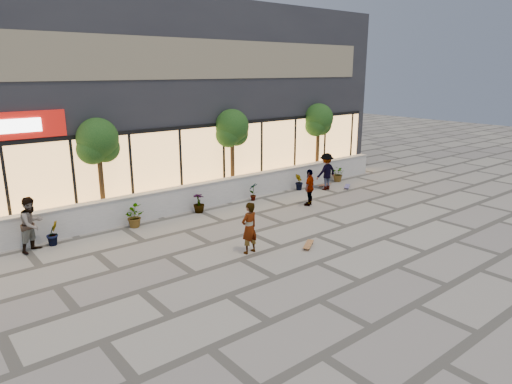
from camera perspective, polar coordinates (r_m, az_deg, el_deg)
ground at (r=13.90m, az=7.64°, el=-8.74°), size 80.00×80.00×0.00m
planter_wall at (r=18.92m, az=-7.80°, el=-0.58°), size 22.00×0.42×1.04m
retail_building at (r=23.15m, az=-15.35°, el=11.24°), size 24.00×9.17×8.50m
shrub_b at (r=16.38m, az=-24.07°, el=-4.71°), size 0.57×0.57×0.81m
shrub_c at (r=17.22m, az=-15.10°, el=-2.96°), size 0.68×0.77×0.81m
shrub_d at (r=18.45m, az=-7.16°, el=-1.35°), size 0.64×0.64×0.81m
shrub_e at (r=20.00m, az=-0.34°, el=0.06°), size 0.46×0.35×0.81m
shrub_f at (r=21.80m, az=5.42°, el=1.26°), size 0.55×0.57×0.81m
shrub_g at (r=23.79m, az=10.27°, el=2.25°), size 0.77×0.84×0.81m
tree_midwest at (r=17.56m, az=-19.14°, el=5.74°), size 1.60×1.50×3.92m
tree_mideast at (r=20.36m, az=-3.01°, el=7.72°), size 1.60×1.50×3.92m
tree_east at (r=23.98m, az=7.81°, el=8.71°), size 1.60×1.50×3.92m
skater_center at (r=14.19m, az=-0.85°, el=-4.51°), size 0.64×0.45×1.65m
skater_left at (r=15.97m, az=-26.21°, el=-3.62°), size 1.09×1.04×1.78m
skater_right_near at (r=19.31m, az=6.70°, el=0.57°), size 0.99×0.75×1.56m
skater_right_far at (r=21.98m, az=8.76°, el=2.55°), size 1.15×0.67×1.77m
skateboard_center at (r=15.01m, az=6.57°, el=-6.52°), size 0.81×0.64×0.10m
skateboard_right_near at (r=22.76m, az=8.55°, el=0.90°), size 0.78×0.20×0.09m
skateboard_right_far at (r=22.65m, az=11.32°, el=0.72°), size 0.81×0.65×0.10m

